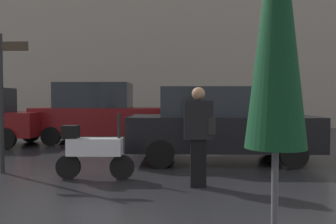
# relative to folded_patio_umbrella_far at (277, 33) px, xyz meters

# --- Properties ---
(folded_patio_umbrella_far) EXTENTS (0.37, 0.37, 2.64)m
(folded_patio_umbrella_far) POSITION_rel_folded_patio_umbrella_far_xyz_m (0.00, 0.00, 0.00)
(folded_patio_umbrella_far) COLOR black
(folded_patio_umbrella_far) RESTS_ON ground
(pedestrian_with_bag) EXTENTS (0.52, 0.24, 1.70)m
(pedestrian_with_bag) POSITION_rel_folded_patio_umbrella_far_xyz_m (-0.13, 4.07, -0.88)
(pedestrian_with_bag) COLOR black
(pedestrian_with_bag) RESTS_ON ground
(parked_scooter) EXTENTS (1.47, 0.32, 1.23)m
(parked_scooter) POSITION_rel_folded_patio_umbrella_far_xyz_m (-2.09, 4.58, -1.28)
(parked_scooter) COLOR black
(parked_scooter) RESTS_ON ground
(parked_car_left) EXTENTS (4.46, 1.82, 2.05)m
(parked_car_left) POSITION_rel_folded_patio_umbrella_far_xyz_m (-3.18, 10.00, -0.82)
(parked_car_left) COLOR #590C0F
(parked_car_left) RESTS_ON ground
(parked_car_distant) EXTENTS (4.41, 2.04, 1.78)m
(parked_car_distant) POSITION_rel_folded_patio_umbrella_far_xyz_m (0.50, 6.56, -0.93)
(parked_car_distant) COLOR black
(parked_car_distant) RESTS_ON ground
(street_signpost) EXTENTS (1.08, 0.08, 2.81)m
(street_signpost) POSITION_rel_folded_patio_umbrella_far_xyz_m (-4.05, 5.09, -0.13)
(street_signpost) COLOR black
(street_signpost) RESTS_ON ground
(building_block) EXTENTS (20.00, 3.04, 13.59)m
(building_block) POSITION_rel_folded_patio_umbrella_far_xyz_m (-1.61, 17.71, 4.96)
(building_block) COLOR gray
(building_block) RESTS_ON ground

